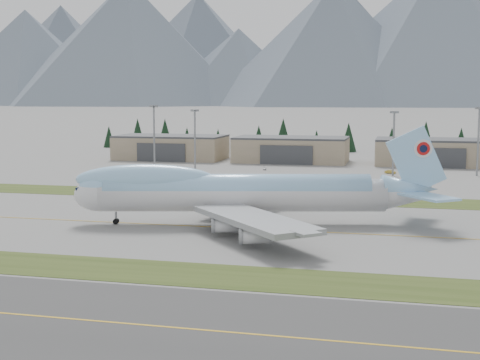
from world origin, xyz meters
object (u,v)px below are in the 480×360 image
(boeing_747_freighter, at_px, (238,192))
(hangar_left, at_px, (171,147))
(service_vehicle_a, at_px, (265,170))
(hangar_center, at_px, (291,149))
(service_vehicle_b, at_px, (390,174))
(hangar_right, at_px, (435,152))

(boeing_747_freighter, bearing_deg, hangar_left, 101.44)
(service_vehicle_a, bearing_deg, hangar_center, 70.49)
(boeing_747_freighter, relative_size, service_vehicle_b, 20.07)
(hangar_left, distance_m, hangar_center, 55.00)
(hangar_left, xyz_separation_m, hangar_center, (55.00, 0.00, 0.00))
(service_vehicle_b, bearing_deg, boeing_747_freighter, -169.91)
(hangar_center, bearing_deg, hangar_left, 180.00)
(boeing_747_freighter, height_order, service_vehicle_a, boeing_747_freighter)
(service_vehicle_a, height_order, service_vehicle_b, service_vehicle_b)
(hangar_right, bearing_deg, service_vehicle_b, -115.12)
(hangar_left, bearing_deg, hangar_right, 0.00)
(service_vehicle_b, bearing_deg, hangar_right, 0.92)
(boeing_747_freighter, xyz_separation_m, service_vehicle_a, (-16.36, 110.15, -7.16))
(hangar_left, relative_size, hangar_right, 1.00)
(hangar_center, bearing_deg, boeing_747_freighter, -85.39)
(hangar_left, distance_m, service_vehicle_b, 104.56)
(hangar_center, bearing_deg, service_vehicle_a, -97.56)
(hangar_center, bearing_deg, hangar_right, 0.00)
(boeing_747_freighter, height_order, hangar_right, boeing_747_freighter)
(hangar_left, bearing_deg, service_vehicle_b, -20.81)
(hangar_right, height_order, service_vehicle_b, hangar_right)
(boeing_747_freighter, bearing_deg, service_vehicle_b, 60.81)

